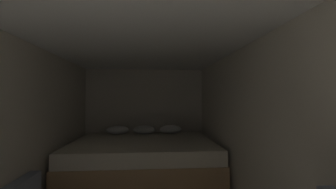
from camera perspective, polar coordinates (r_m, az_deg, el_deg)
The scene contains 5 objects.
wall_back at distance 4.90m, azimuth -5.92°, elevation -5.79°, with size 2.60×0.05×2.07m, color beige.
wall_left at distance 2.75m, azimuth -35.46°, elevation -9.27°, with size 0.05×5.05×2.07m, color beige.
wall_right at distance 2.64m, azimuth 21.91°, elevation -9.76°, with size 0.05×5.05×2.07m, color beige.
ceiling_slab at distance 2.43m, azimuth -7.38°, elevation 14.71°, with size 2.60×5.05×0.05m, color white.
bed at distance 4.05m, azimuth -6.29°, elevation -16.39°, with size 2.38×1.85×0.90m.
Camera 1 is at (0.12, -0.46, 1.44)m, focal length 23.95 mm.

